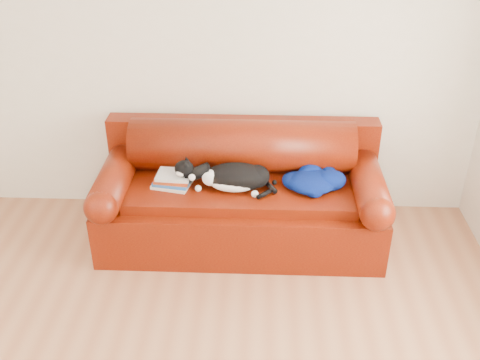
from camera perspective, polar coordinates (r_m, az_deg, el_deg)
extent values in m
cube|color=beige|center=(4.33, -5.13, 12.46)|extent=(4.50, 0.02, 2.60)
cube|color=#3E0402|center=(4.32, 0.08, -3.55)|extent=(2.10, 0.90, 0.42)
cube|color=#3E0402|center=(4.15, 0.06, -1.18)|extent=(1.66, 0.62, 0.10)
cylinder|color=black|center=(4.30, -12.70, -7.68)|extent=(0.06, 0.06, 0.05)
cylinder|color=black|center=(4.24, 12.70, -8.33)|extent=(0.06, 0.06, 0.05)
cylinder|color=black|center=(4.82, -10.89, -2.87)|extent=(0.06, 0.06, 0.05)
cylinder|color=black|center=(4.76, 11.51, -3.38)|extent=(0.06, 0.06, 0.05)
cube|color=#3E0402|center=(4.52, 0.27, 1.26)|extent=(2.10, 0.18, 0.85)
cylinder|color=#3E0402|center=(4.30, 0.22, 3.52)|extent=(1.70, 0.40, 0.40)
cylinder|color=#3E0402|center=(4.28, -12.45, 0.49)|extent=(0.24, 0.88, 0.24)
sphere|color=#3E0402|center=(3.92, -13.91, -2.71)|extent=(0.24, 0.24, 0.24)
cylinder|color=#3E0402|center=(4.22, 12.81, -0.03)|extent=(0.24, 0.88, 0.24)
sphere|color=#3E0402|center=(3.85, 13.80, -3.34)|extent=(0.24, 0.24, 0.24)
cube|color=beige|center=(4.16, -6.78, -0.37)|extent=(0.30, 0.26, 0.02)
cube|color=white|center=(4.16, -6.78, -0.37)|extent=(0.29, 0.24, 0.02)
cube|color=#1F59AD|center=(4.14, -6.80, -0.08)|extent=(0.29, 0.24, 0.02)
cube|color=white|center=(4.14, -6.80, -0.08)|extent=(0.28, 0.23, 0.02)
cube|color=#9E3312|center=(4.13, -6.82, 0.22)|extent=(0.27, 0.22, 0.02)
cube|color=white|center=(4.13, -6.82, 0.22)|extent=(0.26, 0.21, 0.02)
cube|color=silver|center=(4.12, -6.84, 0.52)|extent=(0.26, 0.21, 0.02)
cube|color=white|center=(4.12, -6.84, 0.52)|extent=(0.25, 0.19, 0.02)
ellipsoid|color=black|center=(4.05, -0.34, 0.34)|extent=(0.47, 0.26, 0.19)
ellipsoid|color=white|center=(4.02, -0.65, -0.50)|extent=(0.33, 0.15, 0.12)
ellipsoid|color=white|center=(4.03, -2.96, 0.22)|extent=(0.13, 0.12, 0.12)
ellipsoid|color=black|center=(4.06, 1.68, 0.20)|extent=(0.19, 0.19, 0.16)
ellipsoid|color=black|center=(4.04, -4.68, 1.15)|extent=(0.14, 0.13, 0.12)
ellipsoid|color=white|center=(4.01, -5.02, 0.70)|extent=(0.07, 0.06, 0.05)
sphere|color=#BF7272|center=(4.01, -5.25, 0.69)|extent=(0.02, 0.02, 0.02)
cone|color=black|center=(3.98, -4.54, 1.62)|extent=(0.05, 0.05, 0.06)
cone|color=black|center=(4.04, -4.45, 2.07)|extent=(0.05, 0.05, 0.06)
cylinder|color=black|center=(4.06, 3.10, -0.67)|extent=(0.10, 0.16, 0.04)
sphere|color=white|center=(4.05, -3.53, -0.89)|extent=(0.04, 0.04, 0.04)
sphere|color=white|center=(3.99, 1.51, -1.42)|extent=(0.04, 0.04, 0.04)
ellipsoid|color=#020547|center=(4.10, 7.39, -0.09)|extent=(0.46, 0.44, 0.12)
ellipsoid|color=#020547|center=(4.12, 9.25, 0.04)|extent=(0.28, 0.26, 0.14)
ellipsoid|color=#020547|center=(4.12, 5.85, -0.08)|extent=(0.30, 0.32, 0.09)
ellipsoid|color=#020547|center=(4.20, 7.15, 0.81)|extent=(0.23, 0.21, 0.14)
ellipsoid|color=#020547|center=(4.03, 7.51, -0.99)|extent=(0.19, 0.20, 0.09)
ellipsoid|color=silver|center=(4.07, 8.61, -0.14)|extent=(0.17, 0.12, 0.04)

